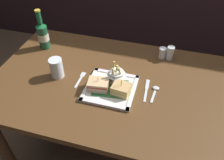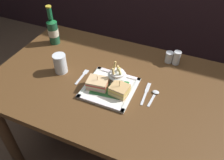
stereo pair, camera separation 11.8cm
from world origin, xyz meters
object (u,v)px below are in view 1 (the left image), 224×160
(knife, at_px, (147,89))
(spoon, at_px, (155,90))
(dining_table, at_px, (113,96))
(fries_cup, at_px, (117,74))
(beer_bottle, at_px, (43,35))
(salt_shaker, at_px, (162,54))
(water_glass, at_px, (57,69))
(pepper_shaker, at_px, (170,54))
(sandwich_half_right, at_px, (121,89))
(sandwich_half_left, at_px, (98,85))
(square_plate, at_px, (111,88))
(fork, at_px, (80,79))

(knife, relative_size, spoon, 1.39)
(dining_table, distance_m, fries_cup, 0.17)
(beer_bottle, bearing_deg, salt_shaker, 7.08)
(beer_bottle, bearing_deg, spoon, -15.74)
(water_glass, height_order, salt_shaker, water_glass)
(spoon, bearing_deg, pepper_shaker, 81.89)
(sandwich_half_right, bearing_deg, sandwich_half_left, 180.00)
(square_plate, distance_m, fries_cup, 0.08)
(square_plate, distance_m, pepper_shaker, 0.44)
(fries_cup, distance_m, knife, 0.17)
(sandwich_half_left, distance_m, fries_cup, 0.11)
(water_glass, bearing_deg, dining_table, 6.22)
(spoon, relative_size, pepper_shaker, 1.43)
(dining_table, distance_m, water_glass, 0.35)
(fries_cup, xyz_separation_m, knife, (0.16, -0.01, -0.05))
(beer_bottle, xyz_separation_m, water_glass, (0.20, -0.24, -0.05))
(sandwich_half_left, distance_m, water_glass, 0.25)
(spoon, distance_m, salt_shaker, 0.30)
(pepper_shaker, bearing_deg, knife, -106.13)
(square_plate, distance_m, salt_shaker, 0.42)
(sandwich_half_right, distance_m, spoon, 0.18)
(square_plate, height_order, fries_cup, fries_cup)
(sandwich_half_left, relative_size, salt_shaker, 1.69)
(water_glass, height_order, fork, water_glass)
(sandwich_half_left, xyz_separation_m, knife, (0.24, 0.07, -0.03))
(sandwich_half_left, distance_m, salt_shaker, 0.47)
(pepper_shaker, bearing_deg, fries_cup, -130.81)
(fork, height_order, pepper_shaker, pepper_shaker)
(dining_table, relative_size, pepper_shaker, 15.91)
(fries_cup, distance_m, pepper_shaker, 0.39)
(spoon, bearing_deg, salt_shaker, 90.14)
(dining_table, relative_size, sandwich_half_right, 13.91)
(fork, relative_size, salt_shaker, 1.94)
(sandwich_half_right, height_order, spoon, sandwich_half_right)
(spoon, bearing_deg, fork, -177.34)
(dining_table, bearing_deg, fork, -172.47)
(salt_shaker, height_order, pepper_shaker, pepper_shaker)
(fork, xyz_separation_m, pepper_shaker, (0.45, 0.32, 0.04))
(fries_cup, bearing_deg, water_glass, -173.74)
(square_plate, xyz_separation_m, knife, (0.18, 0.05, -0.00))
(sandwich_half_left, relative_size, pepper_shaker, 1.36)
(water_glass, distance_m, knife, 0.49)
(fork, distance_m, spoon, 0.41)
(pepper_shaker, bearing_deg, dining_table, -132.44)
(square_plate, xyz_separation_m, spoon, (0.22, 0.05, -0.00))
(beer_bottle, distance_m, fork, 0.41)
(fork, bearing_deg, fries_cup, 7.48)
(dining_table, distance_m, spoon, 0.25)
(fries_cup, bearing_deg, beer_bottle, 159.15)
(pepper_shaker, bearing_deg, fork, -144.67)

